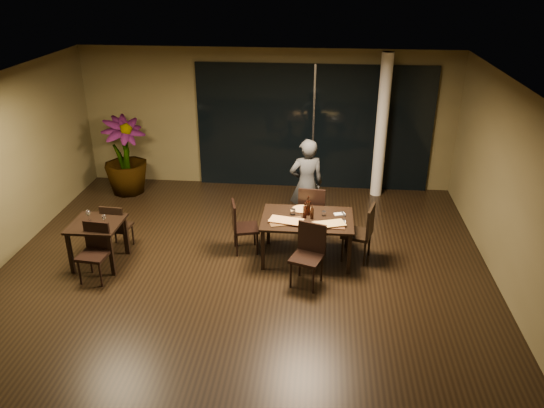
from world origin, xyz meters
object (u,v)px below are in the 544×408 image
Objects in this scene: chair_main_near at (309,251)px; potted_plant at (125,156)px; chair_main_far at (312,210)px; chair_main_right at (362,230)px; chair_side_far at (116,225)px; chair_side_near at (95,248)px; bottle_b at (312,212)px; main_table at (307,222)px; side_table at (97,230)px; bottle_a at (305,210)px; bottle_c at (308,206)px; chair_main_left at (241,224)px; diner at (306,184)px.

chair_main_near is 5.13m from potted_plant.
chair_main_far is 1.02× the size of chair_main_right.
chair_side_near is at bearing 93.87° from chair_side_far.
potted_plant is 4.72m from bottle_b.
chair_main_near is 1.05× the size of chair_side_near.
chair_main_near is at bearing -85.63° from main_table.
chair_main_near is 3.33m from chair_side_near.
chair_side_far reaches higher than main_table.
side_table is at bearing -67.04° from chair_main_right.
chair_main_right is at bearing 1.08° from bottle_a.
chair_main_left is at bearing -179.69° from bottle_c.
diner is (-0.98, 1.13, 0.31)m from chair_main_right.
chair_main_left is at bearing 15.34° from side_table.
bottle_b is (3.47, 0.49, 0.25)m from side_table.
bottle_c is (-0.06, -0.59, 0.35)m from chair_main_far.
chair_main_left is 2.14m from chair_side_far.
bottle_b is (3.34, 0.05, 0.38)m from chair_side_far.
chair_main_right is 0.98m from bottle_c.
chair_main_left is at bearing 163.37° from chair_main_near.
potted_plant is at bearing 148.30° from main_table.
side_table is 4.35m from chair_main_right.
chair_side_near is (-2.14, -1.04, 0.00)m from chair_main_left.
main_table is 3.27m from chair_side_far.
chair_main_left is at bearing -170.40° from chair_side_far.
chair_main_right is 3.62× the size of bottle_a.
chair_side_near is (-3.27, -0.91, -0.16)m from main_table.
chair_side_far is 3.54× the size of bottle_b.
chair_main_right is at bearing 18.26° from chair_side_near.
bottle_a is at bearing -110.37° from chair_main_left.
chair_main_far is 3.71× the size of bottle_a.
main_table is at bearing -110.83° from chair_main_left.
chair_main_right is 2.97× the size of bottle_c.
chair_main_near is 0.59× the size of potted_plant.
side_table is at bearing -169.54° from bottle_c.
bottle_a is (3.35, 0.51, 0.26)m from side_table.
potted_plant is (-4.87, 2.41, 0.28)m from chair_main_right.
chair_main_near is 0.94m from bottle_c.
potted_plant is 6.68× the size of bottle_b.
bottle_c reaches higher than chair_side_far.
bottle_a is (3.22, 0.08, 0.40)m from chair_side_far.
bottle_b is (0.14, -1.17, 0.01)m from diner.
side_table is 0.79× the size of chair_main_far.
diner reaches higher than chair_main_left.
chair_main_near is 1.06× the size of chair_main_left.
chair_main_left is at bearing 31.37° from chair_side_near.
bottle_c is (3.96, -2.32, 0.09)m from potted_plant.
chair_main_right is at bearing 3.14° from bottle_b.
chair_main_near is at bearing -82.22° from bottle_a.
bottle_a is 0.13m from bottle_c.
bottle_b is at bearing 81.80° from diner.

